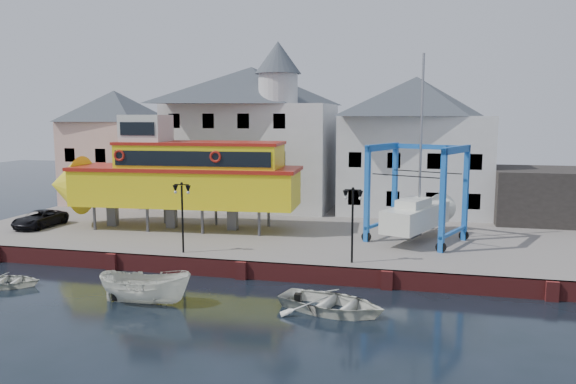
# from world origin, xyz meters

# --- Properties ---
(ground) EXTENTS (140.00, 140.00, 0.00)m
(ground) POSITION_xyz_m (0.00, 0.00, 0.00)
(ground) COLOR black
(ground) RESTS_ON ground
(hardstanding) EXTENTS (44.00, 22.00, 1.00)m
(hardstanding) POSITION_xyz_m (0.00, 11.00, 0.50)
(hardstanding) COLOR slate
(hardstanding) RESTS_ON ground
(quay_wall) EXTENTS (44.00, 0.47, 1.00)m
(quay_wall) POSITION_xyz_m (-0.00, 0.10, 0.50)
(quay_wall) COLOR maroon
(quay_wall) RESTS_ON ground
(building_pink) EXTENTS (8.00, 7.00, 10.30)m
(building_pink) POSITION_xyz_m (-18.00, 18.00, 6.15)
(building_pink) COLOR #D9A797
(building_pink) RESTS_ON hardstanding
(building_white_main) EXTENTS (14.00, 8.30, 14.00)m
(building_white_main) POSITION_xyz_m (-4.87, 18.39, 7.34)
(building_white_main) COLOR silver
(building_white_main) RESTS_ON hardstanding
(building_white_right) EXTENTS (12.00, 8.00, 11.20)m
(building_white_right) POSITION_xyz_m (9.00, 19.00, 6.60)
(building_white_right) COLOR silver
(building_white_right) RESTS_ON hardstanding
(shed_dark) EXTENTS (8.00, 7.00, 4.00)m
(shed_dark) POSITION_xyz_m (19.00, 17.00, 3.00)
(shed_dark) COLOR black
(shed_dark) RESTS_ON hardstanding
(lamp_post_left) EXTENTS (1.12, 0.32, 4.20)m
(lamp_post_left) POSITION_xyz_m (-4.00, 1.20, 4.17)
(lamp_post_left) COLOR black
(lamp_post_left) RESTS_ON hardstanding
(lamp_post_right) EXTENTS (1.12, 0.32, 4.20)m
(lamp_post_right) POSITION_xyz_m (6.00, 1.20, 4.17)
(lamp_post_right) COLOR black
(lamp_post_right) RESTS_ON hardstanding
(tour_boat) EXTENTS (18.82, 5.61, 8.09)m
(tour_boat) POSITION_xyz_m (-7.79, 7.84, 4.82)
(tour_boat) COLOR #59595E
(tour_boat) RESTS_ON hardstanding
(travel_lift) EXTENTS (6.78, 8.06, 11.92)m
(travel_lift) POSITION_xyz_m (9.61, 8.22, 3.00)
(travel_lift) COLOR #1765B7
(travel_lift) RESTS_ON hardstanding
(van) EXTENTS (2.26, 4.47, 1.21)m
(van) POSITION_xyz_m (-17.28, 5.88, 1.61)
(van) COLOR black
(van) RESTS_ON hardstanding
(motorboat_a) EXTENTS (4.76, 1.99, 1.81)m
(motorboat_a) POSITION_xyz_m (-3.25, -4.98, 0.00)
(motorboat_a) COLOR silver
(motorboat_a) RESTS_ON ground
(motorboat_b) EXTENTS (5.94, 4.94, 1.06)m
(motorboat_b) POSITION_xyz_m (5.71, -4.06, 0.00)
(motorboat_b) COLOR silver
(motorboat_b) RESTS_ON ground
(motorboat_d) EXTENTS (4.29, 3.50, 0.78)m
(motorboat_d) POSITION_xyz_m (-11.90, -4.24, 0.00)
(motorboat_d) COLOR silver
(motorboat_d) RESTS_ON ground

